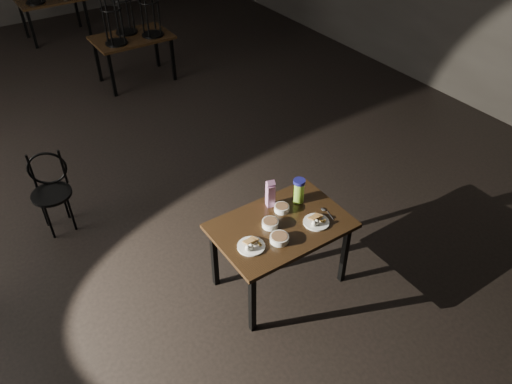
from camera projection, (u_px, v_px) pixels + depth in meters
main_table at (281, 231)px, 4.46m from camera, size 1.20×0.80×0.75m
plate_left at (251, 245)px, 4.18m from camera, size 0.24×0.24×0.08m
plate_right at (316, 221)px, 4.41m from camera, size 0.23×0.23×0.08m
bowl_near at (270, 223)px, 4.38m from camera, size 0.15×0.15×0.06m
bowl_far at (282, 208)px, 4.54m from camera, size 0.14×0.14×0.05m
bowl_big at (279, 238)px, 4.23m from camera, size 0.16×0.16×0.06m
juice_carton at (270, 194)px, 4.54m from camera, size 0.09×0.09×0.29m
water_bottle at (299, 190)px, 4.59m from camera, size 0.14×0.14×0.24m
spoon at (324, 210)px, 4.56m from camera, size 0.05×0.19×0.01m
bentwood_chair at (50, 186)px, 5.22m from camera, size 0.46×0.45×0.87m
bg_table_right at (132, 35)px, 7.83m from camera, size 1.20×0.80×1.48m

